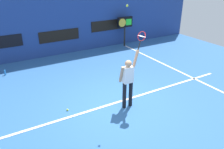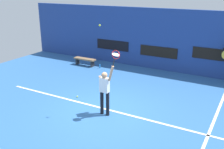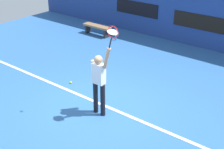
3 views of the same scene
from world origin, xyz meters
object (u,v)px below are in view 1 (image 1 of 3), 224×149
object	(u,v)px
scoreboard_clock	(125,23)
tennis_ball	(127,6)
tennis_racket	(141,37)
tennis_player	(128,80)
water_bottle	(5,72)
spare_ball	(67,110)

from	to	relation	value
scoreboard_clock	tennis_ball	bearing A→B (deg)	-122.88
tennis_racket	tennis_ball	bearing A→B (deg)	-175.40
tennis_player	water_bottle	bearing A→B (deg)	123.85
spare_ball	tennis_racket	bearing A→B (deg)	-18.25
tennis_racket	scoreboard_clock	world-z (taller)	tennis_racket
water_bottle	tennis_racket	bearing A→B (deg)	-52.66
water_bottle	spare_ball	size ratio (longest dim) A/B	3.53
tennis_player	scoreboard_clock	size ratio (longest dim) A/B	1.13
tennis_racket	spare_ball	size ratio (longest dim) A/B	9.21
spare_ball	tennis_player	bearing A→B (deg)	-22.17
tennis_player	tennis_racket	bearing A→B (deg)	-0.54
tennis_player	scoreboard_clock	bearing A→B (deg)	57.88
tennis_player	water_bottle	xyz separation A→B (m)	(-3.27, 4.87, -0.89)
tennis_racket	scoreboard_clock	distance (m)	6.75
water_bottle	tennis_player	bearing A→B (deg)	-56.15
tennis_ball	spare_ball	bearing A→B (deg)	154.76
tennis_player	tennis_racket	size ratio (longest dim) A/B	3.16
tennis_ball	scoreboard_clock	bearing A→B (deg)	57.12
tennis_racket	water_bottle	bearing A→B (deg)	127.34
tennis_ball	tennis_player	bearing A→B (deg)	20.03
tennis_player	spare_ball	distance (m)	2.24
tennis_racket	spare_ball	bearing A→B (deg)	161.75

